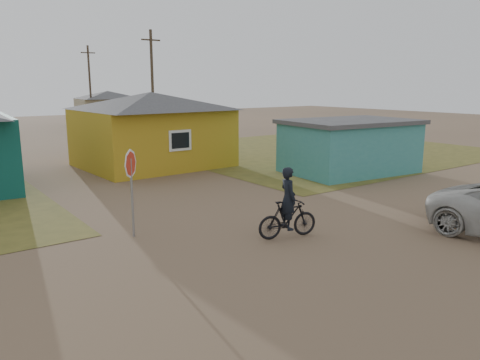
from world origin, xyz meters
name	(u,v)px	position (x,y,z in m)	size (l,w,h in m)	color
ground	(299,246)	(0.00, 0.00, 0.00)	(120.00, 120.00, 0.00)	brown
grass_ne	(318,150)	(14.00, 13.00, 0.01)	(20.00, 18.00, 0.00)	brown
house_yellow	(152,128)	(2.50, 14.00, 2.00)	(7.72, 6.76, 3.90)	#B58E1B
shed_turquoise	(349,146)	(9.50, 6.50, 1.31)	(6.71, 4.93, 2.60)	teal
house_beige_east	(108,108)	(10.00, 40.00, 1.86)	(6.95, 6.05, 3.60)	tan
utility_pole_near	(153,86)	(6.50, 22.00, 4.14)	(1.40, 0.20, 8.00)	#423427
utility_pole_far	(90,86)	(7.50, 38.00, 4.14)	(1.40, 0.20, 8.00)	#423427
stop_sign	(131,173)	(-3.28, 3.39, 1.86)	(0.78, 0.36, 2.54)	gray
cyclist	(288,212)	(0.23, 0.72, 0.74)	(1.88, 0.95, 2.04)	black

